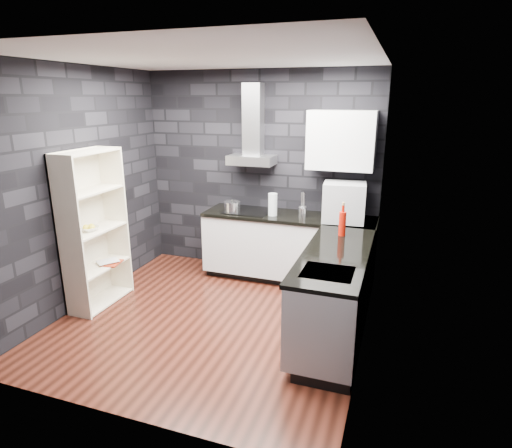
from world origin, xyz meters
The scene contains 28 objects.
ground centered at (0.00, 0.00, 0.00)m, with size 3.20×3.20×0.00m, color #491D13.
ceiling centered at (0.00, 0.00, 2.70)m, with size 3.20×3.20×0.00m, color white.
wall_back centered at (0.00, 1.62, 1.35)m, with size 3.20×0.05×2.70m, color black.
wall_front centered at (0.00, -1.62, 1.35)m, with size 3.20×0.05×2.70m, color black.
wall_left centered at (-1.62, 0.00, 1.35)m, with size 0.05×3.20×2.70m, color black.
wall_right centered at (1.62, 0.00, 1.35)m, with size 0.05×3.20×2.70m, color black.
toekick_back centered at (0.50, 1.34, 0.05)m, with size 2.18×0.50×0.10m, color black.
toekick_right centered at (1.34, 0.10, 0.05)m, with size 0.50×1.78×0.10m, color black.
counter_back_cab centered at (0.50, 1.30, 0.48)m, with size 2.20×0.60×0.76m, color silver.
counter_right_cab centered at (1.30, 0.10, 0.48)m, with size 0.60×1.80×0.76m, color silver.
counter_back_top centered at (0.50, 1.29, 0.88)m, with size 2.20×0.62×0.04m, color black.
counter_right_top centered at (1.29, 0.10, 0.88)m, with size 0.62×1.80×0.04m, color black.
counter_corner_top centered at (1.30, 1.30, 0.88)m, with size 0.62×0.62×0.04m, color black.
hood_body centered at (-0.05, 1.43, 1.56)m, with size 0.60×0.34×0.12m, color #AAAAAF.
hood_chimney centered at (-0.05, 1.50, 2.07)m, with size 0.24×0.20×0.90m, color #AAAAAF.
upper_cabinet centered at (1.10, 1.43, 1.85)m, with size 0.80×0.35×0.70m, color silver.
cooktop centered at (-0.05, 1.30, 0.91)m, with size 0.58×0.50×0.01m, color black.
sink_rim centered at (1.30, -0.40, 0.89)m, with size 0.44×0.40×0.01m, color #AAAAAF.
pot centered at (-0.22, 1.16, 0.97)m, with size 0.21×0.21×0.12m, color silver.
glass_vase centered at (0.31, 1.21, 1.04)m, with size 0.12×0.12×0.28m, color silver.
storage_jar centered at (0.68, 1.30, 0.95)m, with size 0.09×0.09×0.11m, color tan.
utensil_crock centered at (0.69, 1.24, 0.96)m, with size 0.09×0.09×0.12m, color silver.
appliance_garage centered at (1.20, 1.23, 1.12)m, with size 0.49×0.38×0.49m, color #AFB1B6.
red_bottle centered at (1.27, 0.66, 1.03)m, with size 0.08×0.08×0.26m, color #AE1306.
bookshelf centered at (-1.42, -0.06, 0.90)m, with size 0.34×0.80×1.80m, color #EEE5C8.
fruit_bowl centered at (-1.42, -0.13, 0.94)m, with size 0.20×0.20×0.05m, color silver.
book_red centered at (-1.41, 0.05, 0.57)m, with size 0.18×0.02×0.25m, color #982911.
book_second centered at (-1.43, 0.10, 0.59)m, with size 0.17×0.02×0.24m, color #B2B2B2.
Camera 1 is at (1.83, -3.83, 2.34)m, focal length 30.00 mm.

